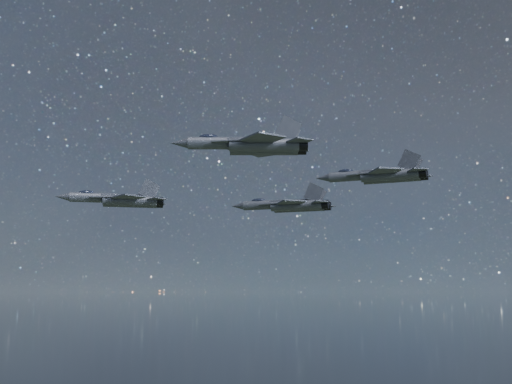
{
  "coord_description": "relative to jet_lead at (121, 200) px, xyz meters",
  "views": [
    {
      "loc": [
        9.72,
        -87.71,
        144.35
      ],
      "look_at": [
        2.66,
        -1.6,
        158.84
      ],
      "focal_mm": 42.0,
      "sensor_mm": 36.0,
      "label": 1
    }
  ],
  "objects": [
    {
      "name": "jet_right",
      "position": [
        21.33,
        -20.85,
        2.71
      ],
      "size": [
        16.03,
        11.27,
        4.05
      ],
      "rotation": [
        0.0,
        0.0,
        0.08
      ],
      "color": "#363943"
    },
    {
      "name": "jet_slot",
      "position": [
        37.97,
        -0.6,
        2.96
      ],
      "size": [
        16.83,
        11.34,
        4.24
      ],
      "rotation": [
        0.0,
        0.0,
        -0.3
      ],
      "color": "#363943"
    },
    {
      "name": "jet_left",
      "position": [
        24.25,
        24.37,
        2.44
      ],
      "size": [
        19.97,
        13.66,
        5.01
      ],
      "rotation": [
        0.0,
        0.0,
        -0.22
      ],
      "color": "#363943"
    },
    {
      "name": "jet_lead",
      "position": [
        0.0,
        0.0,
        0.0
      ],
      "size": [
        16.38,
        11.08,
        4.13
      ],
      "rotation": [
        0.0,
        0.0,
        0.28
      ],
      "color": "#363943"
    }
  ]
}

